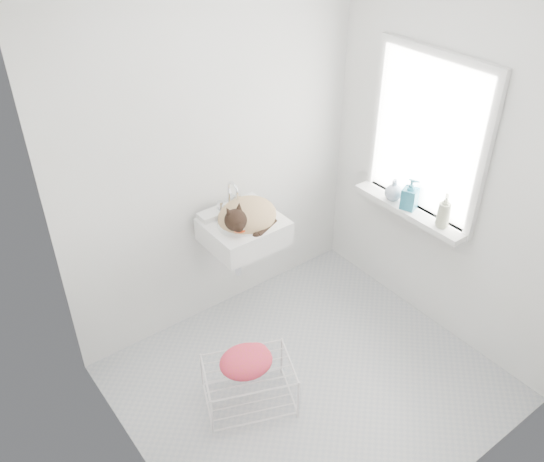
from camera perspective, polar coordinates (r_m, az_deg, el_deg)
floor at (r=3.83m, az=3.71°, el=-14.80°), size 2.20×2.00×0.02m
back_wall at (r=3.70m, az=-5.69°, el=7.82°), size 2.20×0.02×2.50m
right_wall at (r=3.74m, az=17.51°, el=6.59°), size 0.02×2.00×2.50m
left_wall at (r=2.54m, az=-14.63°, el=-7.18°), size 0.02×2.00×2.50m
window_glass at (r=3.79m, az=15.26°, el=9.05°), size 0.01×0.80×1.00m
window_frame at (r=3.78m, az=15.11°, el=9.00°), size 0.04×0.90×1.10m
windowsill at (r=3.97m, az=13.46°, el=2.02°), size 0.16×0.88×0.04m
sink at (r=3.72m, az=-2.84°, el=1.01°), size 0.50×0.43×0.20m
faucet at (r=3.78m, az=-4.46°, el=3.98°), size 0.18×0.13×0.18m
cat at (r=3.70m, az=-2.54°, el=1.48°), size 0.44×0.37×0.26m
wire_rack at (r=3.61m, az=-2.31°, el=-15.13°), size 0.61×0.53×0.31m
towel at (r=3.46m, az=-2.57°, el=-13.23°), size 0.37×0.30×0.13m
bottle_a at (r=3.82m, az=16.44°, el=0.46°), size 0.11×0.11×0.20m
bottle_b at (r=3.96m, az=13.35°, el=2.25°), size 0.13×0.13×0.22m
bottle_c at (r=4.03m, az=11.87°, el=3.10°), size 0.16×0.16×0.16m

